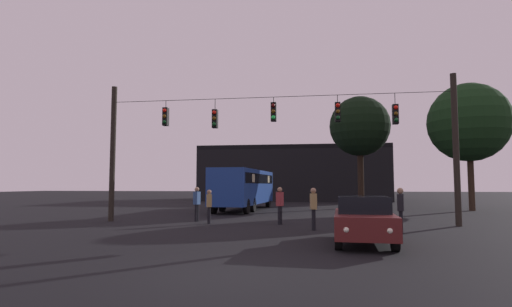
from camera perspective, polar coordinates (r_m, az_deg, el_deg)
name	(u,v)px	position (r m, az deg, el deg)	size (l,w,h in m)	color
ground_plane	(291,208)	(32.87, 4.95, -7.77)	(168.00, 168.00, 0.00)	black
overhead_signal_span	(274,139)	(20.00, 2.55, 2.03)	(17.40, 0.44, 7.15)	black
city_bus	(245,185)	(30.56, -1.62, -4.54)	(3.08, 11.12, 3.00)	navy
car_near_right	(363,219)	(13.68, 15.02, -8.95)	(2.04, 4.42, 1.52)	#511919
pedestrian_crossing_left	(401,207)	(16.72, 19.88, -7.24)	(0.31, 0.40, 1.78)	black
pedestrian_crossing_center	(313,206)	(17.14, 8.18, -7.40)	(0.30, 0.40, 1.77)	black
pedestrian_crossing_right	(209,205)	(19.85, -6.69, -7.23)	(0.35, 0.42, 1.66)	black
pedestrian_near_bus	(197,202)	(21.24, -8.42, -6.81)	(0.31, 0.40, 1.78)	black
pedestrian_trailing	(280,203)	(19.46, 3.41, -7.05)	(0.36, 0.42, 1.79)	black
corner_building	(295,174)	(51.66, 5.51, -2.96)	(22.17, 12.76, 6.49)	black
tree_left_silhouette	(360,127)	(34.85, 14.54, 3.71)	(5.02, 5.02, 9.33)	black
tree_behind_building	(469,123)	(34.00, 28.00, 3.91)	(5.87, 5.87, 9.50)	#2D2116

